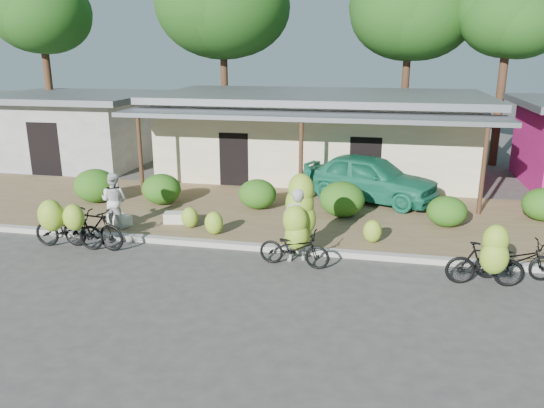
{
  "coord_description": "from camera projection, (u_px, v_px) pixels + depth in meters",
  "views": [
    {
      "loc": [
        2.51,
        -10.6,
        5.04
      ],
      "look_at": [
        -0.16,
        2.24,
        1.2
      ],
      "focal_mm": 35.0,
      "sensor_mm": 36.0,
      "label": 1
    }
  ],
  "objects": [
    {
      "name": "bystander",
      "position": [
        114.0,
        200.0,
        14.99
      ],
      "size": [
        0.82,
        0.66,
        1.61
      ],
      "primitive_type": "imported",
      "rotation": [
        0.0,
        0.0,
        3.08
      ],
      "color": "silver",
      "rests_on": "sidewalk"
    },
    {
      "name": "tree_center_right",
      "position": [
        406.0,
        10.0,
        24.92
      ],
      "size": [
        5.69,
        5.61,
        8.97
      ],
      "color": "#48301C",
      "rests_on": "ground"
    },
    {
      "name": "tree_back_left",
      "position": [
        38.0,
        11.0,
        24.96
      ],
      "size": [
        4.83,
        4.68,
        8.58
      ],
      "color": "#48301C",
      "rests_on": "ground"
    },
    {
      "name": "hedge_2",
      "position": [
        257.0,
        194.0,
        16.9
      ],
      "size": [
        1.22,
        1.1,
        0.95
      ],
      "primitive_type": "ellipsoid",
      "color": "#1F5112",
      "rests_on": "sidewalk"
    },
    {
      "name": "tree_near_right",
      "position": [
        504.0,
        17.0,
        22.38
      ],
      "size": [
        4.24,
        4.04,
        7.95
      ],
      "color": "#48301C",
      "rests_on": "ground"
    },
    {
      "name": "hedge_3",
      "position": [
        342.0,
        199.0,
        16.1
      ],
      "size": [
        1.38,
        1.24,
        1.07
      ],
      "primitive_type": "ellipsoid",
      "color": "#1F5112",
      "rests_on": "sidewalk"
    },
    {
      "name": "hedge_0",
      "position": [
        95.0,
        186.0,
        17.61
      ],
      "size": [
        1.43,
        1.29,
        1.11
      ],
      "primitive_type": "ellipsoid",
      "color": "#1F5112",
      "rests_on": "sidewalk"
    },
    {
      "name": "loose_banana_a",
      "position": [
        190.0,
        217.0,
        15.11
      ],
      "size": [
        0.49,
        0.41,
        0.61
      ],
      "primitive_type": "ellipsoid",
      "color": "#82AC2B",
      "rests_on": "sidewalk"
    },
    {
      "name": "hedge_5",
      "position": [
        544.0,
        205.0,
        15.71
      ],
      "size": [
        1.26,
        1.13,
        0.98
      ],
      "primitive_type": "ellipsoid",
      "color": "#1F5112",
      "rests_on": "sidewalk"
    },
    {
      "name": "sack_near",
      "position": [
        179.0,
        218.0,
        15.61
      ],
      "size": [
        0.91,
        0.56,
        0.3
      ],
      "primitive_type": "cube",
      "rotation": [
        0.0,
        0.0,
        0.19
      ],
      "color": "beige",
      "rests_on": "sidewalk"
    },
    {
      "name": "tree_far_center",
      "position": [
        219.0,
        2.0,
        26.07
      ],
      "size": [
        6.66,
        6.66,
        9.85
      ],
      "color": "#48301C",
      "rests_on": "ground"
    },
    {
      "name": "hedge_4",
      "position": [
        447.0,
        211.0,
        15.2
      ],
      "size": [
        1.14,
        1.02,
        0.89
      ],
      "primitive_type": "ellipsoid",
      "color": "#1F5112",
      "rests_on": "sidewalk"
    },
    {
      "name": "curb",
      "position": [
        276.0,
        248.0,
        13.72
      ],
      "size": [
        60.0,
        0.25,
        0.15
      ],
      "primitive_type": "cube",
      "color": "#A8A399",
      "rests_on": "ground"
    },
    {
      "name": "ground",
      "position": [
        258.0,
        283.0,
        11.87
      ],
      "size": [
        100.0,
        100.0,
        0.0
      ],
      "primitive_type": "plane",
      "color": "#3F3D3B",
      "rests_on": "ground"
    },
    {
      "name": "bike_right",
      "position": [
        488.0,
        260.0,
        11.39
      ],
      "size": [
        1.69,
        1.17,
        1.61
      ],
      "rotation": [
        0.0,
        0.0,
        1.61
      ],
      "color": "black",
      "rests_on": "ground"
    },
    {
      "name": "bike_far_left",
      "position": [
        66.0,
        227.0,
        13.72
      ],
      "size": [
        1.98,
        1.29,
        1.5
      ],
      "rotation": [
        0.0,
        0.0,
        1.55
      ],
      "color": "black",
      "rests_on": "ground"
    },
    {
      "name": "sack_far",
      "position": [
        120.0,
        219.0,
        15.47
      ],
      "size": [
        0.84,
        0.7,
        0.28
      ],
      "primitive_type": "cube",
      "rotation": [
        0.0,
        0.0,
        -0.51
      ],
      "color": "beige",
      "rests_on": "sidewalk"
    },
    {
      "name": "shop_main",
      "position": [
        319.0,
        134.0,
        21.65
      ],
      "size": [
        13.0,
        8.5,
        3.35
      ],
      "color": "beige",
      "rests_on": "ground"
    },
    {
      "name": "loose_banana_b",
      "position": [
        214.0,
        223.0,
        14.57
      ],
      "size": [
        0.52,
        0.44,
        0.65
      ],
      "primitive_type": "ellipsoid",
      "color": "#82AC2B",
      "rests_on": "sidewalk"
    },
    {
      "name": "vendor",
      "position": [
        296.0,
        225.0,
        12.89
      ],
      "size": [
        0.81,
        0.71,
        1.86
      ],
      "primitive_type": "imported",
      "rotation": [
        0.0,
        0.0,
        3.63
      ],
      "color": "#959595",
      "rests_on": "ground"
    },
    {
      "name": "hedge_1",
      "position": [
        162.0,
        189.0,
        17.39
      ],
      "size": [
        1.29,
        1.16,
        1.01
      ],
      "primitive_type": "ellipsoid",
      "color": "#1F5112",
      "rests_on": "sidewalk"
    },
    {
      "name": "sidewalk",
      "position": [
        295.0,
        215.0,
        16.55
      ],
      "size": [
        60.0,
        6.0,
        0.12
      ],
      "primitive_type": "cube",
      "color": "#8B6D4B",
      "rests_on": "ground"
    },
    {
      "name": "shop_grey",
      "position": [
        76.0,
        128.0,
        23.89
      ],
      "size": [
        7.0,
        6.0,
        3.15
      ],
      "color": "#AEADA9",
      "rests_on": "ground"
    },
    {
      "name": "bike_far_right",
      "position": [
        516.0,
        260.0,
        11.94
      ],
      "size": [
        1.83,
        0.8,
        0.93
      ],
      "rotation": [
        0.0,
        0.0,
        1.68
      ],
      "color": "black",
      "rests_on": "ground"
    },
    {
      "name": "bike_left",
      "position": [
        90.0,
        227.0,
        13.69
      ],
      "size": [
        1.9,
        1.25,
        1.39
      ],
      "rotation": [
        0.0,
        0.0,
        1.45
      ],
      "color": "black",
      "rests_on": "ground"
    },
    {
      "name": "teal_van",
      "position": [
        369.0,
        178.0,
        17.76
      ],
      "size": [
        4.93,
        3.45,
        1.56
      ],
      "primitive_type": "imported",
      "rotation": [
        0.0,
        0.0,
        1.18
      ],
      "color": "#197051",
      "rests_on": "sidewalk"
    },
    {
      "name": "bike_center",
      "position": [
        298.0,
        227.0,
        12.84
      ],
      "size": [
        1.79,
        1.25,
        2.17
      ],
      "rotation": [
        0.0,
        0.0,
        1.46
      ],
      "color": "black",
      "rests_on": "ground"
    },
    {
      "name": "loose_banana_c",
      "position": [
        372.0,
        231.0,
        13.96
      ],
      "size": [
        0.49,
        0.42,
        0.62
      ],
      "primitive_type": "ellipsoid",
      "color": "#82AC2B",
      "rests_on": "sidewalk"
    }
  ]
}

